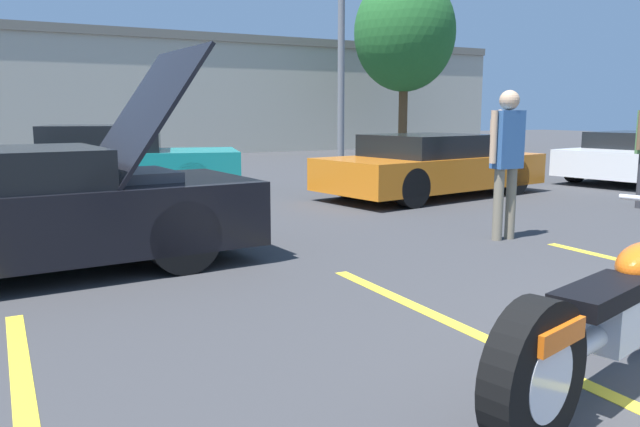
# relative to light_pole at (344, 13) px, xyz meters

# --- Properties ---
(parking_stripe_middle) EXTENTS (0.12, 5.46, 0.01)m
(parking_stripe_middle) POSITION_rel_light_pole_xyz_m (-5.39, -12.13, -4.07)
(parking_stripe_middle) COLOR yellow
(parking_stripe_middle) RESTS_ON ground
(far_building) EXTENTS (32.00, 4.20, 4.40)m
(far_building) POSITION_rel_light_pole_xyz_m (-4.06, 10.02, -1.73)
(far_building) COLOR #B2AD9E
(far_building) RESTS_ON ground
(light_pole) EXTENTS (1.21, 0.28, 7.38)m
(light_pole) POSITION_rel_light_pole_xyz_m (0.00, 0.00, 0.00)
(light_pole) COLOR slate
(light_pole) RESTS_ON ground
(tree_background) EXTENTS (3.58, 3.58, 6.38)m
(tree_background) POSITION_rel_light_pole_xyz_m (4.94, 4.33, 0.24)
(tree_background) COLOR brown
(tree_background) RESTS_ON ground
(motorcycle) EXTENTS (2.61, 0.99, 0.99)m
(motorcycle) POSITION_rel_light_pole_xyz_m (-5.25, -12.32, -3.65)
(motorcycle) COLOR black
(motorcycle) RESTS_ON ground
(show_car_hood_open) EXTENTS (4.76, 2.08, 2.18)m
(show_car_hood_open) POSITION_rel_light_pole_xyz_m (-8.20, -8.06, -3.46)
(show_car_hood_open) COLOR black
(show_car_hood_open) RESTS_ON ground
(parked_car_mid_right_row) EXTENTS (4.61, 2.54, 1.13)m
(parked_car_mid_right_row) POSITION_rel_light_pole_xyz_m (-1.18, -5.32, -3.52)
(parked_car_mid_right_row) COLOR orange
(parked_car_mid_right_row) RESTS_ON ground
(parked_car_mid_left_row) EXTENTS (4.84, 2.90, 1.30)m
(parked_car_mid_left_row) POSITION_rel_light_pole_xyz_m (-6.34, -2.42, -3.46)
(parked_car_mid_left_row) COLOR teal
(parked_car_mid_left_row) RESTS_ON ground
(spectator_near_motorcycle) EXTENTS (0.52, 0.23, 1.79)m
(spectator_near_motorcycle) POSITION_rel_light_pole_xyz_m (-2.85, -8.93, -3.00)
(spectator_near_motorcycle) COLOR gray
(spectator_near_motorcycle) RESTS_ON ground
(spectator_midground) EXTENTS (0.52, 0.21, 1.59)m
(spectator_midground) POSITION_rel_light_pole_xyz_m (1.68, -4.01, -3.13)
(spectator_midground) COLOR #38476B
(spectator_midground) RESTS_ON ground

